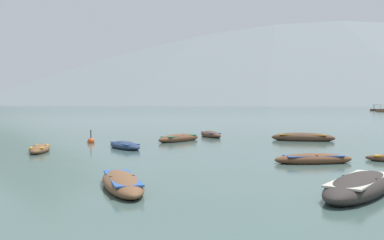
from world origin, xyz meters
name	(u,v)px	position (x,y,z in m)	size (l,w,h in m)	color
ground_plane	(200,105)	(0.00, 1500.00, 0.00)	(6000.00, 6000.00, 0.00)	#425B56
mountain_1	(49,49)	(-744.76, 2139.38, 273.75)	(1607.05, 1607.05, 547.51)	#4C5B56
mountain_2	(280,37)	(324.46, 1773.38, 276.39)	(2359.47, 2359.47, 552.79)	slate
rowboat_1	(303,138)	(7.53, 25.11, 0.21)	(4.39, 2.39, 0.68)	#4C3323
rowboat_2	(125,146)	(-3.59, 19.72, 0.16)	(2.70, 3.35, 0.49)	navy
rowboat_3	(211,135)	(1.39, 28.36, 0.18)	(2.05, 3.47, 0.56)	#4C3323
rowboat_4	(179,138)	(-0.81, 24.55, 0.19)	(3.23, 3.91, 0.60)	brown
rowboat_5	(122,183)	(-1.67, 8.27, 0.16)	(2.29, 4.21, 0.51)	brown
rowboat_6	(40,149)	(-7.67, 17.91, 0.15)	(1.47, 3.27, 0.47)	brown
rowboat_7	(359,186)	(4.96, 7.61, 0.21)	(3.71, 4.50, 0.66)	#2D2826
rowboat_8	(313,159)	(5.32, 13.84, 0.16)	(3.46, 1.56, 0.51)	brown
ferry_0	(384,110)	(71.11, 163.69, 0.45)	(10.56, 5.91, 2.54)	#4C3323
mooring_buoy	(91,141)	(-6.32, 23.07, 0.10)	(0.45, 0.45, 0.97)	#DB4C1E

